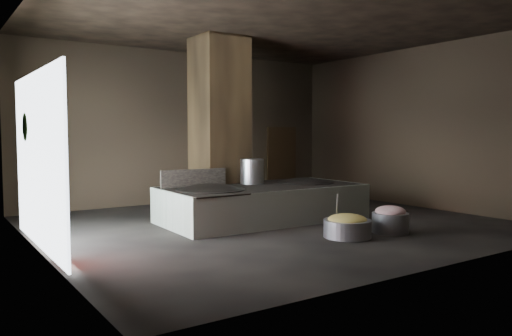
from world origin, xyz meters
TOP-DOWN VIEW (x-y plane):
  - floor at (0.00, 0.00)m, footprint 10.00×9.00m
  - ceiling at (0.00, 0.00)m, footprint 10.00×9.00m
  - back_wall at (0.00, 4.55)m, footprint 10.00×0.10m
  - front_wall at (0.00, -4.55)m, footprint 10.00×0.10m
  - left_wall at (-5.05, 0.00)m, footprint 0.10×9.00m
  - right_wall at (5.05, 0.00)m, footprint 0.10×9.00m
  - pillar at (-0.30, 1.90)m, footprint 1.20×1.20m
  - hearth_platform at (0.09, 0.49)m, footprint 4.82×2.37m
  - platform_cap at (0.09, 0.49)m, footprint 4.67×2.24m
  - wok_left at (-1.36, 0.44)m, footprint 1.50×1.50m
  - wok_left_rim at (-1.36, 0.44)m, footprint 1.54×1.54m
  - wok_right at (1.44, 0.54)m, footprint 1.40×1.40m
  - wok_right_rim at (1.44, 0.54)m, footprint 1.43×1.43m
  - stock_pot at (0.14, 1.04)m, footprint 0.58×0.58m
  - splash_guard at (-1.36, 1.24)m, footprint 1.66×0.09m
  - cook at (0.61, 2.28)m, footprint 0.77×0.68m
  - veg_basin at (0.38, -2.05)m, footprint 1.17×1.17m
  - veg_fill at (0.38, -2.05)m, footprint 0.78×0.78m
  - ladle at (0.23, -1.90)m, footprint 0.27×0.30m
  - meat_basin at (1.44, -2.23)m, footprint 0.84×0.84m
  - meat_fill at (1.44, -2.23)m, footprint 0.63×0.63m
  - doorway_near at (1.20, 4.45)m, footprint 1.18×0.08m
  - doorway_near_glow at (0.91, 4.30)m, footprint 0.88×0.04m
  - doorway_far at (3.60, 4.45)m, footprint 1.18×0.08m
  - doorway_far_glow at (3.80, 4.63)m, footprint 0.85×0.04m
  - left_opening at (-4.95, 0.20)m, footprint 0.04×4.20m
  - pavilion_sliver at (-4.88, -1.10)m, footprint 0.05×0.90m
  - tree_silhouette at (-4.85, 1.30)m, footprint 0.28×1.10m

SIDE VIEW (x-z plane):
  - floor at x=0.00m, z-range -0.10..0.00m
  - veg_basin at x=0.38m, z-range 0.00..0.35m
  - meat_basin at x=1.44m, z-range 0.00..0.42m
  - veg_fill at x=0.38m, z-range 0.23..0.47m
  - hearth_platform at x=0.09m, z-range 0.00..0.83m
  - meat_fill at x=1.44m, z-range 0.33..0.57m
  - ladle at x=0.23m, z-range 0.21..0.89m
  - wok_left at x=-1.36m, z-range 0.54..0.96m
  - wok_right at x=1.44m, z-range 0.55..0.95m
  - platform_cap at x=0.09m, z-range 0.80..0.83m
  - wok_left_rim at x=-1.36m, z-range 0.79..0.85m
  - wok_right_rim at x=1.44m, z-range 0.79..0.85m
  - pavilion_sliver at x=-4.88m, z-range 0.00..1.70m
  - cook at x=0.61m, z-range 0.00..1.78m
  - splash_guard at x=-1.36m, z-range 0.82..1.24m
  - doorway_near_glow at x=0.91m, z-range 0.00..2.10m
  - doorway_far_glow at x=3.80m, z-range 0.04..2.06m
  - doorway_near at x=1.20m, z-range -0.09..2.29m
  - doorway_far at x=3.60m, z-range -0.09..2.29m
  - stock_pot at x=0.14m, z-range 0.82..1.44m
  - left_opening at x=-4.95m, z-range 0.05..3.15m
  - tree_silhouette at x=-4.85m, z-range 1.65..2.75m
  - back_wall at x=0.00m, z-range 0.00..4.50m
  - front_wall at x=0.00m, z-range 0.00..4.50m
  - left_wall at x=-5.05m, z-range 0.00..4.50m
  - right_wall at x=5.05m, z-range 0.00..4.50m
  - pillar at x=-0.30m, z-range 0.00..4.50m
  - ceiling at x=0.00m, z-range 4.50..4.60m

